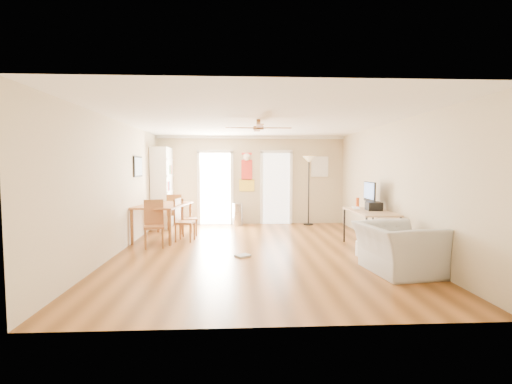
{
  "coord_description": "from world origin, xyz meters",
  "views": [
    {
      "loc": [
        -0.4,
        -7.2,
        1.7
      ],
      "look_at": [
        0.0,
        0.6,
        1.15
      ],
      "focal_mm": 25.4,
      "sensor_mm": 36.0,
      "label": 1
    }
  ],
  "objects": [
    {
      "name": "wall_right",
      "position": [
        2.75,
        0.0,
        1.3
      ],
      "size": [
        0.04,
        7.0,
        2.6
      ],
      "primitive_type": null,
      "color": "beige",
      "rests_on": "floor"
    },
    {
      "name": "crown_molding",
      "position": [
        0.0,
        0.0,
        2.56
      ],
      "size": [
        5.5,
        7.0,
        0.08
      ],
      "primitive_type": null,
      "color": "white",
      "rests_on": "wall_back"
    },
    {
      "name": "orange_bottle",
      "position": [
        2.3,
        0.77,
        0.89
      ],
      "size": [
        0.08,
        0.08,
        0.22
      ],
      "primitive_type": "cylinder",
      "rotation": [
        0.0,
        0.0,
        0.11
      ],
      "color": "#DD4C13",
      "rests_on": "computer_desk"
    },
    {
      "name": "ac_grille",
      "position": [
        2.05,
        3.47,
        1.7
      ],
      "size": [
        0.5,
        0.04,
        0.6
      ],
      "primitive_type": "cube",
      "color": "white",
      "rests_on": "wall_back"
    },
    {
      "name": "torchiere_lamp",
      "position": [
        1.68,
        3.23,
        1.0
      ],
      "size": [
        0.48,
        0.48,
        2.0
      ],
      "primitive_type": null,
      "rotation": [
        0.0,
        0.0,
        -0.33
      ],
      "color": "black",
      "rests_on": "floor"
    },
    {
      "name": "dining_chair_far",
      "position": [
        -2.1,
        2.63,
        0.48
      ],
      "size": [
        0.44,
        0.44,
        0.95
      ],
      "primitive_type": null,
      "rotation": [
        0.0,
        0.0,
        3.26
      ],
      "color": "#A06C33",
      "rests_on": "floor"
    },
    {
      "name": "dining_chair_right_a",
      "position": [
        -1.6,
        1.74,
        0.46
      ],
      "size": [
        0.46,
        0.46,
        0.92
      ],
      "primitive_type": null,
      "rotation": [
        0.0,
        0.0,
        1.81
      ],
      "color": "#9F6C33",
      "rests_on": "floor"
    },
    {
      "name": "keyboard",
      "position": [
        2.2,
        0.59,
        0.79
      ],
      "size": [
        0.24,
        0.47,
        0.02
      ],
      "primitive_type": "cube",
      "rotation": [
        0.0,
        0.0,
        -0.22
      ],
      "color": "white",
      "rests_on": "computer_desk"
    },
    {
      "name": "wall_back",
      "position": [
        0.0,
        3.5,
        1.3
      ],
      "size": [
        5.5,
        0.04,
        2.6
      ],
      "primitive_type": null,
      "color": "beige",
      "rests_on": "floor"
    },
    {
      "name": "dining_chair_right_b",
      "position": [
        -1.6,
        1.04,
        0.48
      ],
      "size": [
        0.45,
        0.45,
        0.97
      ],
      "primitive_type": null,
      "rotation": [
        0.0,
        0.0,
        1.42
      ],
      "color": "olive",
      "rests_on": "floor"
    },
    {
      "name": "kitchen_doorway",
      "position": [
        -1.05,
        3.48,
        1.05
      ],
      "size": [
        0.9,
        0.1,
        2.1
      ],
      "primitive_type": null,
      "color": "white",
      "rests_on": "wall_back"
    },
    {
      "name": "floor_cloth",
      "position": [
        -0.31,
        -0.47,
        0.02
      ],
      "size": [
        0.33,
        0.31,
        0.04
      ],
      "primitive_type": "cube",
      "rotation": [
        0.0,
        0.0,
        0.61
      ],
      "color": "gray",
      "rests_on": "floor"
    },
    {
      "name": "printer",
      "position": [
        2.45,
        0.19,
        0.87
      ],
      "size": [
        0.32,
        0.37,
        0.17
      ],
      "primitive_type": "cube",
      "rotation": [
        0.0,
        0.0,
        -0.09
      ],
      "color": "black",
      "rests_on": "computer_desk"
    },
    {
      "name": "framed_poster",
      "position": [
        -2.73,
        1.4,
        1.7
      ],
      "size": [
        0.04,
        0.66,
        0.48
      ],
      "primitive_type": "cube",
      "color": "black",
      "rests_on": "wall_left"
    },
    {
      "name": "ceiling",
      "position": [
        0.0,
        0.0,
        2.6
      ],
      "size": [
        5.5,
        7.0,
        0.0
      ],
      "primitive_type": null,
      "color": "silver",
      "rests_on": "floor"
    },
    {
      "name": "dining_table",
      "position": [
        -2.15,
        1.38,
        0.41
      ],
      "size": [
        1.23,
        1.77,
        0.81
      ],
      "primitive_type": null,
      "rotation": [
        0.0,
        0.0,
        -0.17
      ],
      "color": "#A46B35",
      "rests_on": "floor"
    },
    {
      "name": "imac",
      "position": [
        2.47,
        0.49,
        1.08
      ],
      "size": [
        0.24,
        0.63,
        0.58
      ],
      "primitive_type": null,
      "rotation": [
        0.0,
        0.0,
        -0.26
      ],
      "color": "black",
      "rests_on": "computer_desk"
    },
    {
      "name": "floor",
      "position": [
        0.0,
        0.0,
        0.0
      ],
      "size": [
        7.0,
        7.0,
        0.0
      ],
      "primitive_type": "plane",
      "color": "brown",
      "rests_on": "ground"
    },
    {
      "name": "armchair",
      "position": [
        2.15,
        -1.62,
        0.39
      ],
      "size": [
        1.2,
        1.33,
        0.78
      ],
      "primitive_type": "imported",
      "rotation": [
        0.0,
        0.0,
        1.7
      ],
      "color": "#A9A8A4",
      "rests_on": "floor"
    },
    {
      "name": "computer_desk",
      "position": [
        2.33,
        0.07,
        0.39
      ],
      "size": [
        0.73,
        1.47,
        0.79
      ],
      "primitive_type": null,
      "color": "tan",
      "rests_on": "floor"
    },
    {
      "name": "bookshelf",
      "position": [
        -2.51,
        3.03,
        1.11
      ],
      "size": [
        0.59,
        1.06,
        2.23
      ],
      "primitive_type": null,
      "rotation": [
        0.0,
        0.0,
        -0.15
      ],
      "color": "white",
      "rests_on": "floor"
    },
    {
      "name": "ceiling_fan",
      "position": [
        0.0,
        -0.3,
        2.43
      ],
      "size": [
        1.24,
        1.24,
        0.2
      ],
      "primitive_type": null,
      "color": "#593819",
      "rests_on": "ceiling"
    },
    {
      "name": "wall_front",
      "position": [
        0.0,
        -3.5,
        1.3
      ],
      "size": [
        5.5,
        0.04,
        2.6
      ],
      "primitive_type": null,
      "color": "beige",
      "rests_on": "floor"
    },
    {
      "name": "wall_decal",
      "position": [
        -0.13,
        3.48,
        1.55
      ],
      "size": [
        0.46,
        0.03,
        1.1
      ],
      "primitive_type": "cube",
      "color": "red",
      "rests_on": "wall_back"
    },
    {
      "name": "bathroom_doorway",
      "position": [
        0.75,
        3.48,
        1.05
      ],
      "size": [
        0.8,
        0.1,
        2.1
      ],
      "primitive_type": null,
      "color": "white",
      "rests_on": "wall_back"
    },
    {
      "name": "dining_chair_near",
      "position": [
        -2.16,
        0.43,
        0.49
      ],
      "size": [
        0.49,
        0.49,
        0.99
      ],
      "primitive_type": null,
      "rotation": [
        0.0,
        0.0,
        0.23
      ],
      "color": "#A36934",
      "rests_on": "floor"
    },
    {
      "name": "trash_can",
      "position": [
        -0.4,
        3.2,
        0.32
      ],
      "size": [
        0.36,
        0.36,
        0.64
      ],
      "primitive_type": "cylinder",
      "rotation": [
        0.0,
        0.0,
        -0.26
      ],
      "color": "#B0B0B2",
      "rests_on": "floor"
    },
    {
      "name": "wall_left",
      "position": [
        -2.75,
        0.0,
        1.3
      ],
      "size": [
        0.04,
        7.0,
        2.6
      ],
      "primitive_type": null,
      "color": "beige",
      "rests_on": "floor"
    },
    {
      "name": "wastebasket_a",
      "position": [
        1.97,
        -0.51,
        0.14
      ],
      "size": [
        0.28,
        0.28,
        0.28
      ],
      "primitive_type": "cylinder",
      "rotation": [
        0.0,
        0.0,
        0.15
      ],
      "color": "white",
      "rests_on": "floor"
    }
  ]
}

